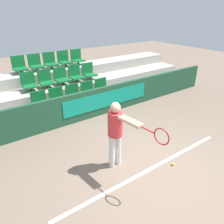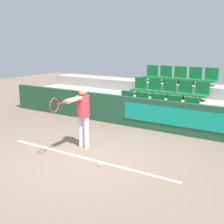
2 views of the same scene
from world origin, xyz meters
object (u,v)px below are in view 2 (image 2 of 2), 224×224
object	(u,v)px
stadium_chair_8	(184,91)
stadium_chair_14	(210,78)
stadium_chair_9	(201,92)
stadium_chair_13	(194,77)
stadium_chair_5	(139,87)
stadium_chair_2	(156,105)
tennis_ball	(99,165)
tennis_player	(82,111)
stadium_chair_3	(173,107)
stadium_chair_6	(153,88)
stadium_chair_4	(190,109)
stadium_chair_11	(165,75)
stadium_chair_1	(141,103)
stadium_chair_10	(151,74)
stadium_chair_7	(168,90)
stadium_chair_0	(126,101)
stadium_chair_12	(179,76)

from	to	relation	value
stadium_chair_8	stadium_chair_14	bearing A→B (deg)	58.45
stadium_chair_9	stadium_chair_13	xyz separation A→B (m)	(-0.58, 0.94, 0.39)
stadium_chair_5	stadium_chair_9	size ratio (longest dim) A/B	1.00
stadium_chair_2	tennis_ball	size ratio (longest dim) A/B	9.20
tennis_player	tennis_ball	size ratio (longest dim) A/B	23.94
stadium_chair_3	tennis_ball	world-z (taller)	stadium_chair_3
stadium_chair_6	stadium_chair_8	bearing A→B (deg)	0.00
stadium_chair_8	tennis_player	size ratio (longest dim) A/B	0.38
stadium_chair_4	stadium_chair_11	size ratio (longest dim) A/B	1.00
stadium_chair_1	stadium_chair_14	bearing A→B (deg)	47.36
stadium_chair_9	stadium_chair_4	bearing A→B (deg)	-90.00
stadium_chair_10	stadium_chair_7	bearing A→B (deg)	-39.16
stadium_chair_3	tennis_ball	size ratio (longest dim) A/B	9.20
stadium_chair_4	stadium_chair_14	distance (m)	2.03
stadium_chair_14	stadium_chair_6	bearing A→B (deg)	-151.50
stadium_chair_6	stadium_chair_10	xyz separation A→B (m)	(-0.58, 0.94, 0.39)
stadium_chair_13	tennis_ball	bearing A→B (deg)	-90.21
stadium_chair_1	stadium_chair_2	size ratio (longest dim) A/B	1.00
stadium_chair_3	stadium_chair_10	xyz separation A→B (m)	(-1.73, 1.88, 0.78)
stadium_chair_0	stadium_chair_2	size ratio (longest dim) A/B	1.00
stadium_chair_0	stadium_chair_2	bearing A→B (deg)	0.00
stadium_chair_9	stadium_chair_11	size ratio (longest dim) A/B	1.00
stadium_chair_6	stadium_chair_9	world-z (taller)	same
stadium_chair_3	tennis_player	world-z (taller)	tennis_player
stadium_chair_6	stadium_chair_8	world-z (taller)	same
stadium_chair_13	stadium_chair_14	size ratio (longest dim) A/B	1.00
stadium_chair_4	stadium_chair_7	world-z (taller)	stadium_chair_7
stadium_chair_6	stadium_chair_13	distance (m)	1.54
stadium_chair_6	stadium_chair_12	distance (m)	1.17
stadium_chair_3	stadium_chair_8	distance (m)	1.02
stadium_chair_6	stadium_chair_9	bearing A→B (deg)	0.00
stadium_chair_0	tennis_player	distance (m)	3.25
stadium_chair_11	stadium_chair_13	size ratio (longest dim) A/B	1.00
stadium_chair_2	stadium_chair_6	world-z (taller)	stadium_chair_6
stadium_chair_11	stadium_chair_7	bearing A→B (deg)	-58.45
stadium_chair_5	stadium_chair_12	distance (m)	1.54
stadium_chair_7	stadium_chair_12	size ratio (longest dim) A/B	1.00
stadium_chair_7	tennis_player	distance (m)	4.14
stadium_chair_0	stadium_chair_8	size ratio (longest dim) A/B	1.00
stadium_chair_3	stadium_chair_1	bearing A→B (deg)	180.00
stadium_chair_2	tennis_ball	world-z (taller)	stadium_chair_2
stadium_chair_10	tennis_ball	size ratio (longest dim) A/B	9.20
stadium_chair_2	stadium_chair_14	size ratio (longest dim) A/B	1.00
stadium_chair_1	stadium_chair_13	bearing A→B (deg)	58.45
stadium_chair_1	stadium_chair_6	bearing A→B (deg)	90.00
stadium_chair_1	stadium_chair_7	xyz separation A→B (m)	(0.58, 0.94, 0.39)
stadium_chair_5	stadium_chair_13	size ratio (longest dim) A/B	1.00
stadium_chair_6	stadium_chair_11	size ratio (longest dim) A/B	1.00
stadium_chair_4	stadium_chair_9	distance (m)	1.02
stadium_chair_3	stadium_chair_13	bearing A→B (deg)	90.00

